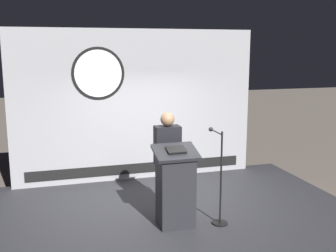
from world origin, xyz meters
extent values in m
plane|color=#6B6056|center=(0.00, 0.00, 0.00)|extent=(40.00, 40.00, 0.00)
cube|color=#333338|center=(0.00, 0.00, 0.15)|extent=(6.40, 4.00, 0.30)
cube|color=#9E9EA3|center=(0.00, 1.85, 1.80)|extent=(4.88, 0.10, 3.00)
cylinder|color=black|center=(-0.74, 1.80, 2.46)|extent=(1.01, 0.02, 1.01)
cylinder|color=white|center=(-0.74, 1.79, 2.46)|extent=(0.90, 0.02, 0.90)
cube|color=black|center=(0.00, 1.79, 0.52)|extent=(4.39, 0.02, 0.20)
cube|color=#26262B|center=(0.07, -0.57, 0.85)|extent=(0.52, 0.40, 1.11)
cube|color=#26262B|center=(0.07, -0.57, 1.44)|extent=(0.64, 0.49, 0.18)
cube|color=black|center=(0.07, -0.59, 1.48)|extent=(0.28, 0.20, 0.08)
cylinder|color=black|center=(0.08, -0.09, 0.71)|extent=(0.26, 0.26, 0.83)
cube|color=black|center=(0.08, -0.09, 1.43)|extent=(0.40, 0.24, 0.61)
sphere|color=#997051|center=(0.08, -0.09, 1.85)|extent=(0.22, 0.22, 0.22)
cylinder|color=black|center=(0.73, -0.72, 0.31)|extent=(0.24, 0.24, 0.02)
cylinder|color=black|center=(0.73, -0.72, 1.02)|extent=(0.03, 0.03, 1.44)
cylinder|color=black|center=(0.73, -0.50, 1.69)|extent=(0.02, 0.43, 0.02)
sphere|color=#262626|center=(0.73, -0.28, 1.69)|extent=(0.07, 0.07, 0.07)
camera|label=1|loc=(-1.67, -6.09, 2.94)|focal=43.70mm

